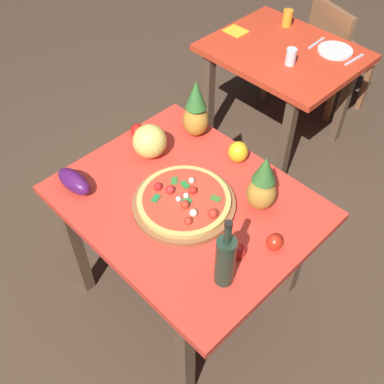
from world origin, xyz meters
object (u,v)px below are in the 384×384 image
dining_chair (335,52)px  melon (150,141)px  wine_bottle (225,260)px  pineapple_left (263,185)px  knife_utensil (354,60)px  pizza (184,200)px  drinking_glass_juice (287,18)px  eggplant (74,181)px  pizza_board (184,204)px  tomato_at_corner (238,250)px  drinking_glass_water (291,57)px  bell_pepper (238,152)px  fork_utensil (317,43)px  display_table (187,213)px  tomato_beside_pepper (137,130)px  dinner_plate (335,51)px  pineapple_right (196,111)px  tomato_by_bottle (275,242)px  background_table (282,65)px  napkin_folded (236,31)px

dining_chair → melon: (0.10, -1.86, 0.34)m
wine_bottle → melon: size_ratio=2.09×
pineapple_left → melon: 0.60m
wine_bottle → knife_utensil: bearing=106.1°
pizza → wine_bottle: (0.38, -0.15, 0.09)m
pizza → drinking_glass_juice: 1.76m
eggplant → pizza_board: bearing=33.5°
pizza → tomato_at_corner: size_ratio=6.46×
pizza → drinking_glass_juice: size_ratio=3.77×
tomato_at_corner → drinking_glass_water: size_ratio=0.62×
bell_pepper → drinking_glass_juice: (-0.65, 1.23, 0.01)m
fork_utensil → wine_bottle: bearing=-68.7°
dining_chair → fork_utensil: (0.06, -0.41, 0.26)m
eggplant → drinking_glass_water: bearing=88.0°
fork_utensil → display_table: bearing=-79.0°
display_table → tomato_beside_pepper: size_ratio=16.07×
pineapple_left → drinking_glass_juice: bearing=123.4°
tomato_at_corner → dinner_plate: tomato_at_corner is taller
pizza_board → pineapple_right: pineapple_right is taller
melon → tomato_by_bottle: melon is taller
dining_chair → knife_utensil: 0.59m
background_table → pizza_board: size_ratio=2.05×
tomato_by_bottle → dinner_plate: tomato_by_bottle is taller
display_table → dinner_plate: dinner_plate is taller
drinking_glass_water → dinner_plate: bearing=70.5°
tomato_at_corner → dining_chair: bearing=111.7°
pizza_board → drinking_glass_water: (-0.37, 1.25, 0.04)m
pineapple_left → bell_pepper: (-0.27, 0.15, -0.08)m
napkin_folded → melon: bearing=-66.9°
bell_pepper → dinner_plate: 1.20m
display_table → tomato_by_bottle: tomato_by_bottle is taller
pineapple_right → napkin_folded: bearing=120.8°
melon → bell_pepper: (0.32, 0.28, -0.03)m
dining_chair → bell_pepper: (0.43, -1.59, 0.30)m
drinking_glass_juice → dining_chair: bearing=58.2°
pizza_board → melon: size_ratio=2.75×
drinking_glass_water → knife_utensil: (0.25, 0.32, -0.05)m
background_table → knife_utensil: size_ratio=5.21×
melon → eggplant: size_ratio=0.83×
pineapple_left → tomato_at_corner: (0.11, -0.27, -0.10)m
eggplant → napkin_folded: 1.66m
background_table → melon: bearing=-83.5°
eggplant → knife_utensil: 1.88m
pineapple_right → tomato_beside_pepper: (-0.20, -0.22, -0.11)m
tomato_by_bottle → eggplant: bearing=-155.5°
drinking_glass_juice → napkin_folded: (-0.19, -0.31, -0.05)m
tomato_by_bottle → drinking_glass_juice: (-1.10, 1.52, 0.02)m
melon → drinking_glass_juice: bearing=102.2°
melon → napkin_folded: melon is taller
display_table → dining_chair: 2.00m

